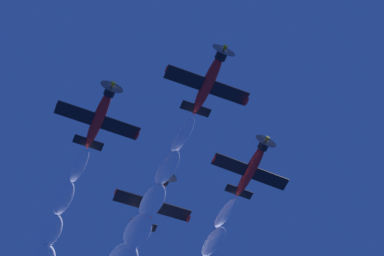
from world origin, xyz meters
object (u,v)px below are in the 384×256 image
Objects in this scene: airplane_left_wingman at (252,167)px; airplane_lead at (209,81)px; airplane_slot_tail at (154,201)px; airplane_right_wingman at (100,116)px.

airplane_lead is at bearing -72.91° from airplane_left_wingman.
airplane_left_wingman is 1.00× the size of airplane_slot_tail.
airplane_lead reaches higher than airplane_right_wingman.
airplane_right_wingman is (-7.34, -16.11, -1.55)m from airplane_left_wingman.
airplane_lead is 1.00× the size of airplane_slot_tail.
airplane_slot_tail is at bearing 105.04° from airplane_right_wingman.
airplane_right_wingman is 1.00× the size of airplane_slot_tail.
airplane_lead is 1.00× the size of airplane_left_wingman.
airplane_right_wingman is 12.46m from airplane_slot_tail.
airplane_left_wingman reaches higher than airplane_lead.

